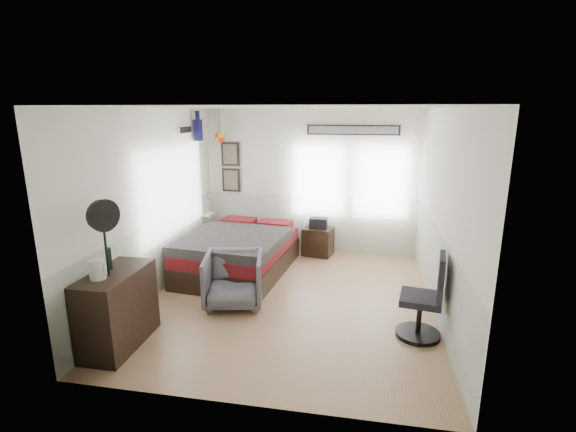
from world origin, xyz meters
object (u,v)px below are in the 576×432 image
armchair (234,280)px  nightstand (318,241)px  bed (239,253)px  task_chair (425,304)px  dresser (118,309)px

armchair → nightstand: bearing=56.1°
bed → task_chair: task_chair is taller
nightstand → task_chair: task_chair is taller
bed → task_chair: (2.79, -1.62, 0.09)m
nightstand → task_chair: (1.58, -2.73, 0.17)m
armchair → task_chair: (2.51, -0.44, 0.06)m
bed → armchair: (0.28, -1.18, 0.03)m
armchair → task_chair: size_ratio=0.76×
bed → nightstand: size_ratio=4.40×
bed → dresser: bearing=-100.0°
bed → task_chair: bearing=-24.0°
task_chair → bed: bearing=159.0°
nightstand → task_chair: size_ratio=0.50×
dresser → nightstand: (1.92, 3.53, -0.19)m
bed → nightstand: bearing=48.4°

